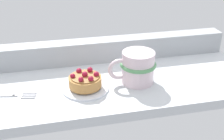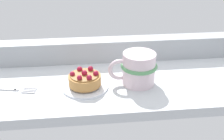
{
  "view_description": "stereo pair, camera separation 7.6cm",
  "coord_description": "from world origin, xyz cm",
  "px_view_note": "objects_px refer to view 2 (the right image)",
  "views": [
    {
      "loc": [
        -12.34,
        -69.08,
        39.62
      ],
      "look_at": [
        2.47,
        -3.04,
        4.63
      ],
      "focal_mm": 46.5,
      "sensor_mm": 36.0,
      "label": 1
    },
    {
      "loc": [
        -4.84,
        -70.32,
        39.62
      ],
      "look_at": [
        2.47,
        -3.04,
        4.63
      ],
      "focal_mm": 46.5,
      "sensor_mm": 36.0,
      "label": 2
    }
  ],
  "objects_px": {
    "dessert_plate": "(85,86)",
    "raspberry_tart": "(85,79)",
    "dessert_fork": "(8,89)",
    "coffee_mug": "(138,68)"
  },
  "relations": [
    {
      "from": "dessert_plate",
      "to": "raspberry_tart",
      "type": "height_order",
      "value": "raspberry_tart"
    },
    {
      "from": "dessert_plate",
      "to": "raspberry_tart",
      "type": "xyz_separation_m",
      "value": [
        0.0,
        0.0,
        0.02
      ]
    },
    {
      "from": "dessert_plate",
      "to": "dessert_fork",
      "type": "bearing_deg",
      "value": 177.59
    },
    {
      "from": "dessert_plate",
      "to": "dessert_fork",
      "type": "height_order",
      "value": "dessert_plate"
    },
    {
      "from": "coffee_mug",
      "to": "dessert_fork",
      "type": "distance_m",
      "value": 0.35
    },
    {
      "from": "coffee_mug",
      "to": "dessert_fork",
      "type": "relative_size",
      "value": 0.86
    },
    {
      "from": "raspberry_tart",
      "to": "dessert_plate",
      "type": "bearing_deg",
      "value": -155.59
    },
    {
      "from": "dessert_plate",
      "to": "raspberry_tart",
      "type": "distance_m",
      "value": 0.02
    },
    {
      "from": "raspberry_tart",
      "to": "dessert_fork",
      "type": "height_order",
      "value": "raspberry_tart"
    },
    {
      "from": "coffee_mug",
      "to": "dessert_plate",
      "type": "bearing_deg",
      "value": -177.0
    }
  ]
}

